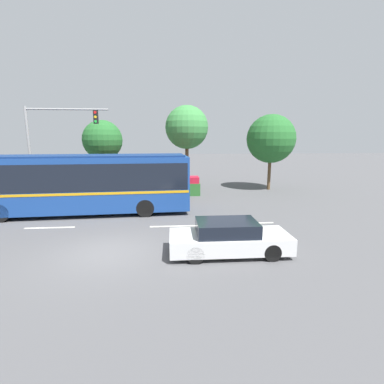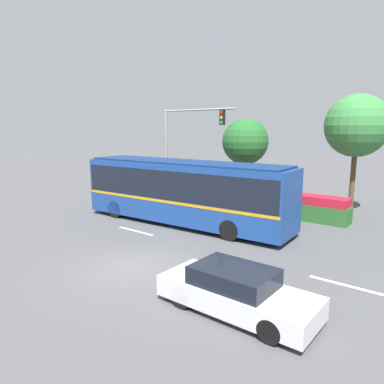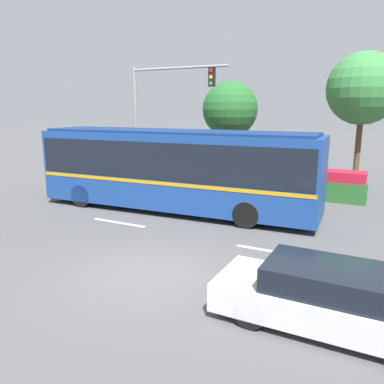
# 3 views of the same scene
# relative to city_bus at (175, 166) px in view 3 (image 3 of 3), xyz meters

# --- Properties ---
(ground_plane) EXTENTS (140.00, 140.00, 0.00)m
(ground_plane) POSITION_rel_city_bus_xyz_m (2.54, -5.94, -1.95)
(ground_plane) COLOR #4C4C4F
(city_bus) EXTENTS (12.20, 3.25, 3.44)m
(city_bus) POSITION_rel_city_bus_xyz_m (0.00, 0.00, 0.00)
(city_bus) COLOR navy
(city_bus) RESTS_ON ground
(sedan_foreground) EXTENTS (4.57, 1.82, 1.30)m
(sedan_foreground) POSITION_rel_city_bus_xyz_m (7.18, -6.40, -1.33)
(sedan_foreground) COLOR silver
(sedan_foreground) RESTS_ON ground
(traffic_light_pole) EXTENTS (5.55, 0.24, 6.51)m
(traffic_light_pole) POSITION_rel_city_bus_xyz_m (-3.18, 3.74, 2.43)
(traffic_light_pole) COLOR gray
(traffic_light_pole) RESTS_ON ground
(flowering_hedge) EXTENTS (7.46, 1.21, 1.44)m
(flowering_hedge) POSITION_rel_city_bus_xyz_m (3.57, 5.10, -1.25)
(flowering_hedge) COLOR #286028
(flowering_hedge) RESTS_ON ground
(street_tree_left) EXTENTS (3.22, 3.22, 5.85)m
(street_tree_left) POSITION_rel_city_bus_xyz_m (-0.48, 7.43, 2.27)
(street_tree_left) COLOR brown
(street_tree_left) RESTS_ON ground
(street_tree_centre) EXTENTS (3.73, 3.73, 7.18)m
(street_tree_centre) POSITION_rel_city_bus_xyz_m (6.52, 8.32, 3.34)
(street_tree_centre) COLOR brown
(street_tree_centre) RESTS_ON ground
(lane_stripe_near) EXTENTS (2.40, 0.16, 0.01)m
(lane_stripe_near) POSITION_rel_city_bus_xyz_m (5.14, -2.86, -1.95)
(lane_stripe_near) COLOR silver
(lane_stripe_near) RESTS_ON ground
(lane_stripe_mid) EXTENTS (2.40, 0.16, 0.01)m
(lane_stripe_mid) POSITION_rel_city_bus_xyz_m (-1.01, -2.60, -1.95)
(lane_stripe_mid) COLOR silver
(lane_stripe_mid) RESTS_ON ground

